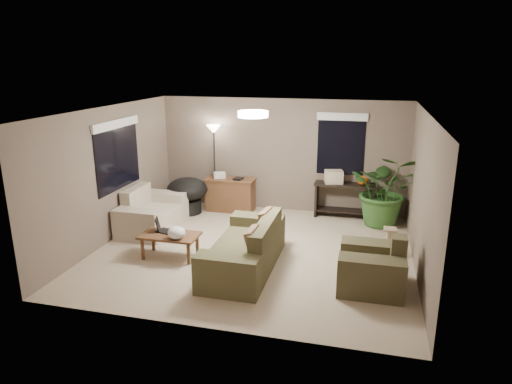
% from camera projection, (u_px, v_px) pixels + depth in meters
% --- Properties ---
extents(room_shell, '(5.50, 5.50, 5.50)m').
position_uv_depth(room_shell, '(253.00, 184.00, 7.82)').
color(room_shell, '#C6B293').
rests_on(room_shell, ground).
extents(main_sofa, '(0.95, 2.20, 0.85)m').
position_uv_depth(main_sofa, '(247.00, 251.00, 7.44)').
color(main_sofa, '#49462B').
rests_on(main_sofa, ground).
extents(throw_pillows, '(0.27, 1.36, 0.47)m').
position_uv_depth(throw_pillows, '(262.00, 232.00, 7.28)').
color(throw_pillows, '#8C7251').
rests_on(throw_pillows, main_sofa).
extents(loveseat, '(0.90, 1.60, 0.85)m').
position_uv_depth(loveseat, '(151.00, 215.00, 9.18)').
color(loveseat, beige).
rests_on(loveseat, ground).
extents(armchair, '(0.95, 1.00, 0.85)m').
position_uv_depth(armchair, '(372.00, 269.00, 6.80)').
color(armchair, brown).
rests_on(armchair, ground).
extents(coffee_table, '(1.00, 0.55, 0.42)m').
position_uv_depth(coffee_table, '(170.00, 238.00, 7.83)').
color(coffee_table, brown).
rests_on(coffee_table, ground).
extents(laptop, '(0.42, 0.30, 0.24)m').
position_uv_depth(laptop, '(163.00, 228.00, 7.93)').
color(laptop, black).
rests_on(laptop, coffee_table).
extents(plastic_bag, '(0.34, 0.32, 0.21)m').
position_uv_depth(plastic_bag, '(176.00, 233.00, 7.60)').
color(plastic_bag, white).
rests_on(plastic_bag, coffee_table).
extents(desk, '(1.10, 0.50, 0.75)m').
position_uv_depth(desk, '(230.00, 194.00, 10.28)').
color(desk, brown).
rests_on(desk, ground).
extents(desk_papers, '(0.71, 0.31, 0.12)m').
position_uv_depth(desk_papers, '(223.00, 176.00, 10.19)').
color(desk_papers, silver).
rests_on(desk_papers, desk).
extents(console_table, '(1.30, 0.40, 0.75)m').
position_uv_depth(console_table, '(344.00, 198.00, 9.83)').
color(console_table, black).
rests_on(console_table, ground).
extents(pumpkin, '(0.29, 0.29, 0.19)m').
position_uv_depth(pumpkin, '(362.00, 180.00, 9.63)').
color(pumpkin, orange).
rests_on(pumpkin, console_table).
extents(cardboard_box, '(0.42, 0.36, 0.28)m').
position_uv_depth(cardboard_box, '(334.00, 177.00, 9.76)').
color(cardboard_box, beige).
rests_on(cardboard_box, console_table).
extents(papasan_chair, '(1.15, 1.15, 0.80)m').
position_uv_depth(papasan_chair, '(187.00, 193.00, 10.10)').
color(papasan_chair, black).
rests_on(papasan_chair, ground).
extents(floor_lamp, '(0.32, 0.32, 1.91)m').
position_uv_depth(floor_lamp, '(214.00, 139.00, 10.15)').
color(floor_lamp, black).
rests_on(floor_lamp, ground).
extents(ceiling_fixture, '(0.50, 0.50, 0.10)m').
position_uv_depth(ceiling_fixture, '(253.00, 114.00, 7.49)').
color(ceiling_fixture, white).
rests_on(ceiling_fixture, room_shell).
extents(houseplant, '(1.36, 1.51, 1.18)m').
position_uv_depth(houseplant, '(385.00, 198.00, 9.32)').
color(houseplant, '#2D5923').
rests_on(houseplant, ground).
extents(cat_scratching_post, '(0.32, 0.32, 0.50)m').
position_uv_depth(cat_scratching_post, '(389.00, 244.00, 7.95)').
color(cat_scratching_post, tan).
rests_on(cat_scratching_post, ground).
extents(window_left, '(0.05, 1.56, 1.33)m').
position_uv_depth(window_left, '(117.00, 143.00, 8.59)').
color(window_left, black).
rests_on(window_left, room_shell).
extents(window_back, '(1.06, 0.05, 1.33)m').
position_uv_depth(window_back, '(341.00, 134.00, 9.67)').
color(window_back, black).
rests_on(window_back, room_shell).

